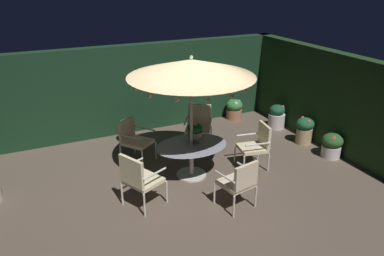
% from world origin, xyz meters
% --- Properties ---
extents(ground_plane, '(8.12, 6.49, 0.02)m').
position_xyz_m(ground_plane, '(0.00, 0.00, -0.01)').
color(ground_plane, brown).
extents(hedge_backdrop_rear, '(8.12, 0.30, 2.29)m').
position_xyz_m(hedge_backdrop_rear, '(0.00, 3.09, 1.15)').
color(hedge_backdrop_rear, '#16311D').
rests_on(hedge_backdrop_rear, ground_plane).
extents(hedge_backdrop_right, '(0.30, 6.49, 2.29)m').
position_xyz_m(hedge_backdrop_right, '(3.91, 0.00, 1.15)').
color(hedge_backdrop_right, '#1D3518').
rests_on(hedge_backdrop_right, ground_plane).
extents(patio_dining_table, '(1.51, 1.13, 0.71)m').
position_xyz_m(patio_dining_table, '(0.26, 0.22, 0.55)').
color(patio_dining_table, beige).
rests_on(patio_dining_table, ground_plane).
extents(patio_umbrella, '(2.45, 2.45, 2.53)m').
position_xyz_m(patio_umbrella, '(0.26, 0.22, 2.29)').
color(patio_umbrella, beige).
rests_on(patio_umbrella, ground_plane).
extents(centerpiece_planter, '(0.30, 0.30, 0.43)m').
position_xyz_m(centerpiece_planter, '(0.38, 0.31, 0.96)').
color(centerpiece_planter, '#856E50').
rests_on(centerpiece_planter, patio_dining_table).
extents(patio_chair_north, '(0.84, 0.83, 1.01)m').
position_xyz_m(patio_chair_north, '(1.02, 1.46, 0.59)').
color(patio_chair_north, beige).
rests_on(patio_chair_north, ground_plane).
extents(patio_chair_northeast, '(0.81, 0.82, 0.96)m').
position_xyz_m(patio_chair_northeast, '(-0.62, 1.37, 0.56)').
color(patio_chair_northeast, silver).
rests_on(patio_chair_northeast, ground_plane).
extents(patio_chair_east, '(0.80, 0.81, 1.04)m').
position_xyz_m(patio_chair_east, '(-1.06, -0.41, 0.60)').
color(patio_chair_east, beige).
rests_on(patio_chair_east, ground_plane).
extents(patio_chair_southeast, '(0.66, 0.66, 0.95)m').
position_xyz_m(patio_chair_southeast, '(0.53, -1.20, 0.55)').
color(patio_chair_southeast, beige).
rests_on(patio_chair_southeast, ground_plane).
extents(patio_chair_south, '(0.68, 0.65, 0.98)m').
position_xyz_m(patio_chair_south, '(1.69, -0.03, 0.56)').
color(patio_chair_south, silver).
rests_on(patio_chair_south, ground_plane).
extents(potted_plant_right_far, '(0.45, 0.45, 0.66)m').
position_xyz_m(potted_plant_right_far, '(3.44, 1.58, 0.32)').
color(potted_plant_right_far, beige).
rests_on(potted_plant_right_far, ground_plane).
extents(potted_plant_left_near, '(0.44, 0.44, 0.67)m').
position_xyz_m(potted_plant_left_near, '(3.46, 0.49, 0.36)').
color(potted_plant_left_near, tan).
rests_on(potted_plant_left_near, ground_plane).
extents(potted_plant_back_left, '(0.48, 0.48, 0.57)m').
position_xyz_m(potted_plant_back_left, '(3.53, -0.37, 0.30)').
color(potted_plant_back_left, silver).
rests_on(potted_plant_back_left, ground_plane).
extents(potted_plant_left_far, '(0.47, 0.47, 0.58)m').
position_xyz_m(potted_plant_left_far, '(2.75, 2.67, 0.30)').
color(potted_plant_left_far, '#A4664C').
rests_on(potted_plant_left_far, ground_plane).
extents(potted_plant_back_right, '(0.39, 0.39, 0.61)m').
position_xyz_m(potted_plant_back_right, '(-0.51, 2.40, 0.32)').
color(potted_plant_back_right, '#7B6A50').
rests_on(potted_plant_back_right, ground_plane).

